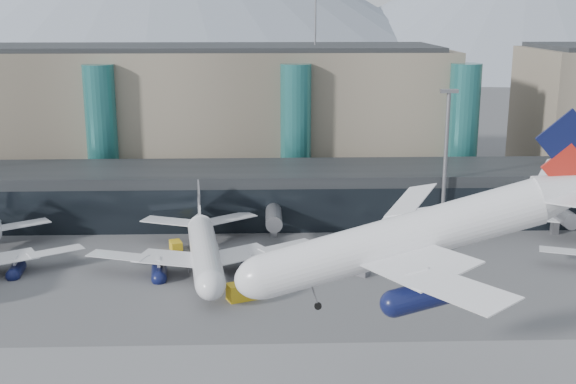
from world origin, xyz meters
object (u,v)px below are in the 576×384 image
Objects in this scene: veh_d at (425,249)px; lightmast_mid at (446,154)px; veh_c at (359,269)px; hero_jet at (437,221)px; jet_parked_mid at (203,238)px; veh_h at (243,291)px; veh_g at (383,250)px; veh_b at (176,246)px.

lightmast_mid is at bearing 25.00° from veh_d.
lightmast_mid reaches higher than veh_c.
hero_jet is 43.83m from veh_c.
jet_parked_mid is 11.20× the size of veh_c.
hero_jet is 11.47× the size of veh_c.
veh_d is 0.76× the size of veh_h.
veh_h is (-22.43, -18.10, 0.46)m from veh_g.
veh_g is (-12.20, -10.97, -13.71)m from lightmast_mid.
veh_b is at bearing 96.43° from veh_h.
jet_parked_mid is (-25.31, 43.88, -15.63)m from hero_jet.
veh_c is at bearing -108.61° from jet_parked_mid.
jet_parked_mid is at bearing 92.63° from veh_h.
hero_jet reaches higher than veh_b.
lightmast_mid reaches higher than veh_d.
lightmast_mid is at bearing -77.06° from jet_parked_mid.
veh_d is at bearing 44.56° from veh_g.
veh_h is (-29.25, -17.88, 0.25)m from veh_d.
lightmast_mid is 7.76× the size of veh_c.
hero_jet is 52.93m from veh_d.
jet_parked_mid is at bearing -124.72° from veh_g.
jet_parked_mid is at bearing 147.55° from veh_d.
veh_c reaches higher than veh_b.
lightmast_mid reaches higher than veh_b.
veh_c is (28.90, -11.92, 0.10)m from veh_b.
veh_h is at bearing -162.43° from jet_parked_mid.
hero_jet is 15.48× the size of veh_g.
veh_d is at bearing -90.84° from jet_parked_mid.
hero_jet is 13.40× the size of veh_b.
lightmast_mid is at bearing 88.51° from veh_c.
jet_parked_mid is at bearing -159.31° from lightmast_mid.
jet_parked_mid is 11.49× the size of veh_d.
veh_d is at bearing 75.85° from veh_c.
jet_parked_mid is (-41.04, -15.50, -9.88)m from lightmast_mid.
veh_g is 0.58× the size of veh_h.
hero_jet is at bearing -167.70° from veh_b.
lightmast_mid is at bearing 78.10° from hero_jet.
veh_b is 0.67× the size of veh_h.
lightmast_mid is 48.93m from veh_b.
veh_c is at bearing 177.04° from veh_d.
hero_jet is 53.01m from jet_parked_mid.
veh_g is at bearing -138.03° from lightmast_mid.
hero_jet is 1.02× the size of jet_parked_mid.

